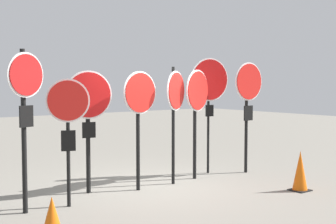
{
  "coord_description": "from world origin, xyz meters",
  "views": [
    {
      "loc": [
        -5.31,
        -7.32,
        2.04
      ],
      "look_at": [
        0.4,
        0.0,
        1.45
      ],
      "focal_mm": 50.0,
      "sensor_mm": 36.0,
      "label": 1
    }
  ],
  "objects_px": {
    "stop_sign_3": "(140,105)",
    "stop_sign_7": "(248,93)",
    "stop_sign_4": "(175,100)",
    "stop_sign_5": "(197,100)",
    "traffic_cone_1": "(52,219)",
    "traffic_cone_0": "(300,171)",
    "stop_sign_2": "(89,108)",
    "stop_sign_1": "(68,114)",
    "stop_sign_6": "(210,86)",
    "stop_sign_0": "(25,100)"
  },
  "relations": [
    {
      "from": "stop_sign_0",
      "to": "stop_sign_5",
      "type": "relative_size",
      "value": 1.11
    },
    {
      "from": "stop_sign_0",
      "to": "stop_sign_6",
      "type": "xyz_separation_m",
      "value": [
        4.44,
        0.62,
        0.18
      ]
    },
    {
      "from": "stop_sign_5",
      "to": "stop_sign_4",
      "type": "bearing_deg",
      "value": 171.02
    },
    {
      "from": "stop_sign_1",
      "to": "stop_sign_6",
      "type": "xyz_separation_m",
      "value": [
        3.76,
        0.68,
        0.42
      ]
    },
    {
      "from": "stop_sign_1",
      "to": "stop_sign_3",
      "type": "relative_size",
      "value": 0.94
    },
    {
      "from": "stop_sign_0",
      "to": "stop_sign_5",
      "type": "distance_m",
      "value": 3.83
    },
    {
      "from": "stop_sign_0",
      "to": "traffic_cone_0",
      "type": "relative_size",
      "value": 3.38
    },
    {
      "from": "stop_sign_3",
      "to": "stop_sign_7",
      "type": "bearing_deg",
      "value": -8.83
    },
    {
      "from": "stop_sign_1",
      "to": "traffic_cone_1",
      "type": "bearing_deg",
      "value": -101.52
    },
    {
      "from": "stop_sign_1",
      "to": "stop_sign_2",
      "type": "xyz_separation_m",
      "value": [
        0.72,
        0.64,
        0.04
      ]
    },
    {
      "from": "traffic_cone_1",
      "to": "stop_sign_5",
      "type": "bearing_deg",
      "value": 23.47
    },
    {
      "from": "stop_sign_4",
      "to": "stop_sign_6",
      "type": "height_order",
      "value": "stop_sign_6"
    },
    {
      "from": "stop_sign_0",
      "to": "stop_sign_1",
      "type": "height_order",
      "value": "stop_sign_0"
    },
    {
      "from": "stop_sign_1",
      "to": "stop_sign_2",
      "type": "distance_m",
      "value": 0.96
    },
    {
      "from": "stop_sign_3",
      "to": "stop_sign_4",
      "type": "xyz_separation_m",
      "value": [
        0.88,
        0.03,
        0.07
      ]
    },
    {
      "from": "stop_sign_2",
      "to": "stop_sign_5",
      "type": "bearing_deg",
      "value": 6.84
    },
    {
      "from": "stop_sign_4",
      "to": "stop_sign_5",
      "type": "bearing_deg",
      "value": -16.95
    },
    {
      "from": "stop_sign_0",
      "to": "stop_sign_7",
      "type": "xyz_separation_m",
      "value": [
        5.17,
        0.14,
        0.04
      ]
    },
    {
      "from": "stop_sign_3",
      "to": "traffic_cone_0",
      "type": "distance_m",
      "value": 3.27
    },
    {
      "from": "stop_sign_0",
      "to": "traffic_cone_0",
      "type": "xyz_separation_m",
      "value": [
        4.64,
        -1.67,
        -1.4
      ]
    },
    {
      "from": "stop_sign_5",
      "to": "stop_sign_7",
      "type": "distance_m",
      "value": 1.38
    },
    {
      "from": "stop_sign_7",
      "to": "stop_sign_0",
      "type": "bearing_deg",
      "value": -179.22
    },
    {
      "from": "stop_sign_1",
      "to": "stop_sign_6",
      "type": "distance_m",
      "value": 3.85
    },
    {
      "from": "stop_sign_0",
      "to": "stop_sign_5",
      "type": "bearing_deg",
      "value": -15.14
    },
    {
      "from": "stop_sign_6",
      "to": "traffic_cone_1",
      "type": "xyz_separation_m",
      "value": [
        -4.66,
        -2.03,
        -1.67
      ]
    },
    {
      "from": "stop_sign_7",
      "to": "stop_sign_5",
      "type": "bearing_deg",
      "value": 170.97
    },
    {
      "from": "stop_sign_3",
      "to": "stop_sign_7",
      "type": "height_order",
      "value": "stop_sign_7"
    },
    {
      "from": "stop_sign_7",
      "to": "traffic_cone_1",
      "type": "bearing_deg",
      "value": -164.7
    },
    {
      "from": "stop_sign_5",
      "to": "stop_sign_7",
      "type": "height_order",
      "value": "stop_sign_7"
    },
    {
      "from": "stop_sign_4",
      "to": "stop_sign_6",
      "type": "relative_size",
      "value": 0.91
    },
    {
      "from": "traffic_cone_0",
      "to": "traffic_cone_1",
      "type": "relative_size",
      "value": 1.31
    },
    {
      "from": "stop_sign_3",
      "to": "stop_sign_4",
      "type": "relative_size",
      "value": 0.96
    },
    {
      "from": "stop_sign_4",
      "to": "stop_sign_7",
      "type": "relative_size",
      "value": 0.94
    },
    {
      "from": "stop_sign_3",
      "to": "traffic_cone_1",
      "type": "height_order",
      "value": "stop_sign_3"
    },
    {
      "from": "stop_sign_7",
      "to": "stop_sign_1",
      "type": "bearing_deg",
      "value": -178.13
    },
    {
      "from": "stop_sign_4",
      "to": "stop_sign_6",
      "type": "distance_m",
      "value": 1.38
    },
    {
      "from": "stop_sign_4",
      "to": "stop_sign_5",
      "type": "height_order",
      "value": "stop_sign_4"
    },
    {
      "from": "stop_sign_2",
      "to": "stop_sign_4",
      "type": "relative_size",
      "value": 0.96
    },
    {
      "from": "traffic_cone_0",
      "to": "traffic_cone_1",
      "type": "distance_m",
      "value": 4.86
    },
    {
      "from": "traffic_cone_0",
      "to": "stop_sign_5",
      "type": "bearing_deg",
      "value": 112.19
    },
    {
      "from": "stop_sign_0",
      "to": "traffic_cone_1",
      "type": "bearing_deg",
      "value": -118.9
    },
    {
      "from": "stop_sign_4",
      "to": "traffic_cone_0",
      "type": "xyz_separation_m",
      "value": [
        1.49,
        -1.89,
        -1.32
      ]
    },
    {
      "from": "stop_sign_0",
      "to": "stop_sign_6",
      "type": "height_order",
      "value": "stop_sign_6"
    },
    {
      "from": "traffic_cone_1",
      "to": "stop_sign_0",
      "type": "bearing_deg",
      "value": 81.3
    },
    {
      "from": "stop_sign_1",
      "to": "stop_sign_3",
      "type": "distance_m",
      "value": 1.61
    },
    {
      "from": "stop_sign_1",
      "to": "stop_sign_4",
      "type": "relative_size",
      "value": 0.89
    },
    {
      "from": "stop_sign_5",
      "to": "traffic_cone_0",
      "type": "bearing_deg",
      "value": -86.47
    },
    {
      "from": "stop_sign_2",
      "to": "stop_sign_6",
      "type": "xyz_separation_m",
      "value": [
        3.04,
        0.04,
        0.37
      ]
    },
    {
      "from": "stop_sign_1",
      "to": "stop_sign_5",
      "type": "relative_size",
      "value": 0.91
    },
    {
      "from": "stop_sign_2",
      "to": "traffic_cone_1",
      "type": "height_order",
      "value": "stop_sign_2"
    }
  ]
}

